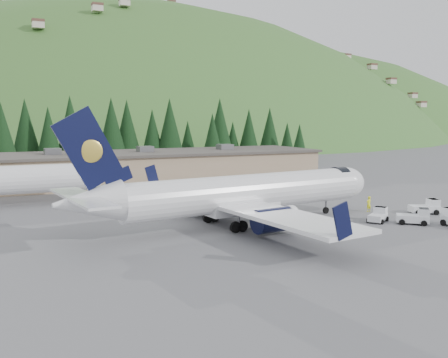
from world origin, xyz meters
TOP-DOWN VIEW (x-y plane):
  - ground at (0.00, 0.00)m, footprint 600.00×600.00m
  - airliner at (-1.04, -0.13)m, footprint 35.71×33.59m
  - baggage_tug_a at (13.00, -4.68)m, footprint 3.07×2.67m
  - baggage_tug_b at (21.01, -3.61)m, footprint 3.52×2.74m
  - terminal_building at (-5.01, 38.00)m, footprint 71.00×17.00m
  - baggage_tug_d at (15.54, -7.31)m, footprint 3.40×3.26m
  - ramp_worker at (15.89, 0.17)m, footprint 0.71×0.51m
  - tree_line at (-6.35, 62.05)m, footprint 112.33×18.84m
  - hills at (53.34, 207.38)m, footprint 614.00×330.00m

SIDE VIEW (x-z plane):
  - hills at x=53.34m, z-range -232.80..67.20m
  - ground at x=0.00m, z-range 0.00..0.00m
  - baggage_tug_a at x=13.00m, z-range -0.08..1.40m
  - baggage_tug_d at x=15.54m, z-range -0.09..1.59m
  - baggage_tug_b at x=21.01m, z-range -0.09..1.60m
  - ramp_worker at x=15.89m, z-range 0.00..1.80m
  - terminal_building at x=-5.01m, z-range -0.43..5.67m
  - airliner at x=-1.04m, z-range -2.77..9.08m
  - tree_line at x=-6.35m, z-range 0.69..14.89m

